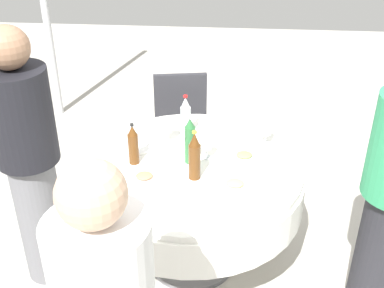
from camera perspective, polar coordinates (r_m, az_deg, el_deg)
name	(u,v)px	position (r m, az deg, el deg)	size (l,w,h in m)	color
ground_plane	(192,260)	(3.30, 0.00, -13.19)	(10.00, 10.00, 0.00)	#B7B2A8
dining_table	(192,185)	(2.92, 0.00, -4.80)	(1.30, 1.30, 0.74)	white
bottle_green_left	(190,141)	(2.79, -0.23, 0.34)	(0.06, 0.06, 0.29)	#2D6B38
bottle_clear_outer	(186,117)	(3.08, -0.75, 3.17)	(0.06, 0.06, 0.27)	silver
bottle_brown_near	(133,145)	(2.81, -6.80, -0.12)	(0.06, 0.06, 0.25)	#593314
bottle_brown_south	(195,157)	(2.65, 0.29, -1.47)	(0.07, 0.07, 0.29)	#593314
wine_glass_south	(266,129)	(3.03, 8.58, 1.69)	(0.07, 0.07, 0.14)	white
wine_glass_rear	(207,144)	(2.85, 1.76, -0.01)	(0.06, 0.06, 0.13)	white
wine_glass_north	(168,126)	(3.00, -2.84, 2.11)	(0.07, 0.07, 0.15)	white
plate_west	(144,178)	(2.71, -5.51, -3.92)	(0.21, 0.21, 0.04)	white
plate_east	(134,145)	(3.03, -6.74, -0.09)	(0.26, 0.26, 0.02)	white
plate_front	(244,157)	(2.90, 6.04, -1.49)	(0.20, 0.20, 0.04)	white
plate_inner	(235,185)	(2.65, 4.98, -4.77)	(0.21, 0.21, 0.04)	white
knife_outer	(237,130)	(3.20, 5.21, 1.68)	(0.18, 0.02, 0.01)	silver
knife_near	(192,146)	(3.01, -0.05, -0.18)	(0.18, 0.02, 0.01)	silver
spoon_south	(213,216)	(2.45, 2.45, -8.31)	(0.18, 0.02, 0.01)	silver
person_outer	(29,159)	(2.86, -18.28, -1.68)	(0.34, 0.34, 1.58)	slate
chair_north	(180,111)	(3.93, -1.42, 3.86)	(0.46, 0.46, 0.87)	#2D2D33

